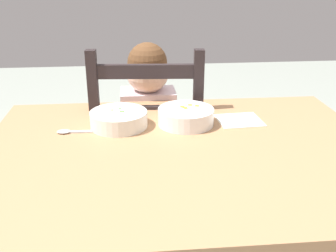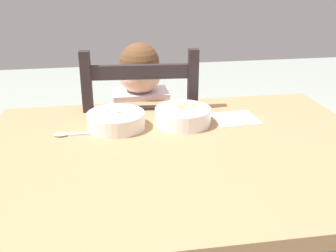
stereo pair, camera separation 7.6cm
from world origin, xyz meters
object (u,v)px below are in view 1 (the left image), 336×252
(child_figure, at_px, (149,122))
(bowl_of_carrots, at_px, (186,116))
(dining_table, at_px, (183,181))
(bowl_of_peas, at_px, (119,119))
(spoon, at_px, (70,132))
(dining_chair, at_px, (149,159))

(child_figure, height_order, bowl_of_carrots, child_figure)
(dining_table, bearing_deg, child_figure, 99.06)
(bowl_of_peas, bearing_deg, spoon, -165.56)
(bowl_of_carrots, distance_m, spoon, 0.38)
(dining_chair, height_order, bowl_of_carrots, dining_chair)
(bowl_of_peas, bearing_deg, dining_chair, 70.18)
(dining_chair, xyz_separation_m, bowl_of_peas, (-0.11, -0.30, 0.30))
(spoon, bearing_deg, dining_chair, 52.26)
(dining_chair, height_order, child_figure, dining_chair)
(child_figure, distance_m, bowl_of_peas, 0.34)
(dining_chair, bearing_deg, spoon, -127.74)
(dining_table, relative_size, spoon, 8.58)
(dining_table, relative_size, bowl_of_carrots, 6.33)
(bowl_of_peas, relative_size, spoon, 1.37)
(dining_chair, bearing_deg, dining_table, -80.55)
(child_figure, bearing_deg, bowl_of_carrots, -69.31)
(child_figure, xyz_separation_m, bowl_of_carrots, (0.11, -0.29, 0.13))
(bowl_of_carrots, bearing_deg, dining_chair, 111.14)
(bowl_of_peas, xyz_separation_m, spoon, (-0.15, -0.04, -0.02))
(dining_table, xyz_separation_m, bowl_of_carrots, (0.03, 0.19, 0.14))
(bowl_of_carrots, bearing_deg, dining_table, -99.95)
(dining_table, bearing_deg, bowl_of_peas, 134.54)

